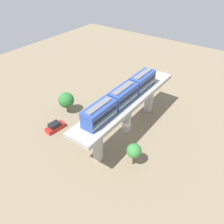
{
  "coord_description": "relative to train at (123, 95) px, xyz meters",
  "views": [
    {
      "loc": [
        -19.59,
        32.0,
        31.88
      ],
      "look_at": [
        2.5,
        1.65,
        4.88
      ],
      "focal_mm": 37.09,
      "sensor_mm": 36.0,
      "label": 1
    }
  ],
  "objects": [
    {
      "name": "train",
      "position": [
        0.0,
        0.0,
        0.0
      ],
      "size": [
        2.64,
        20.5,
        3.24
      ],
      "color": "#2D4CA5",
      "rests_on": "viaduct"
    },
    {
      "name": "tree_near_viaduct",
      "position": [
        -5.96,
        5.16,
        -6.48
      ],
      "size": [
        2.64,
        2.64,
        4.54
      ],
      "color": "brown",
      "rests_on": "ground"
    },
    {
      "name": "parked_car_white",
      "position": [
        8.23,
        0.61,
        -8.93
      ],
      "size": [
        2.69,
        4.49,
        1.76
      ],
      "rotation": [
        0.0,
        0.0,
        -0.22
      ],
      "color": "white",
      "rests_on": "ground"
    },
    {
      "name": "tree_mid_lot",
      "position": [
        14.97,
        0.63,
        -6.37
      ],
      "size": [
        3.6,
        3.6,
        5.12
      ],
      "color": "brown",
      "rests_on": "ground"
    },
    {
      "name": "viaduct",
      "position": [
        0.0,
        -1.65,
        -3.55
      ],
      "size": [
        5.2,
        28.85,
        8.14
      ],
      "color": "#A8A59E",
      "rests_on": "ground"
    },
    {
      "name": "parked_car_red",
      "position": [
        12.48,
        6.79,
        -8.93
      ],
      "size": [
        2.24,
        4.37,
        1.76
      ],
      "rotation": [
        0.0,
        0.0,
        -0.11
      ],
      "color": "red",
      "rests_on": "ground"
    },
    {
      "name": "parked_car_orange",
      "position": [
        9.6,
        -8.25,
        -8.93
      ],
      "size": [
        2.07,
        4.31,
        1.76
      ],
      "rotation": [
        0.0,
        0.0,
        -0.07
      ],
      "color": "orange",
      "rests_on": "ground"
    },
    {
      "name": "ground_plane",
      "position": [
        0.0,
        -1.65,
        -9.67
      ],
      "size": [
        120.0,
        120.0,
        0.0
      ],
      "primitive_type": "plane",
      "color": "#84755B"
    }
  ]
}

